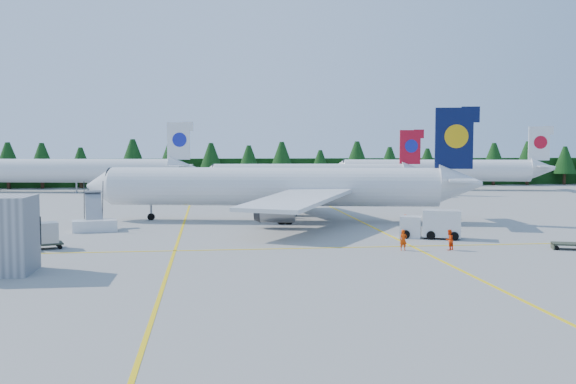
{
  "coord_description": "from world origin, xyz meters",
  "views": [
    {
      "loc": [
        -11.15,
        -58.65,
        8.46
      ],
      "look_at": [
        -2.47,
        11.75,
        3.5
      ],
      "focal_mm": 40.0,
      "sensor_mm": 36.0,
      "label": 1
    }
  ],
  "objects": [
    {
      "name": "taxi_stripe_a",
      "position": [
        -14.0,
        20.0,
        0.01
      ],
      "size": [
        0.25,
        120.0,
        0.01
      ],
      "primitive_type": "cube",
      "color": "yellow",
      "rests_on": "ground"
    },
    {
      "name": "airliner_red",
      "position": [
        5.83,
        54.19,
        3.47
      ],
      "size": [
        39.69,
        32.58,
        11.53
      ],
      "rotation": [
        0.0,
        0.0,
        -0.07
      ],
      "color": "silver",
      "rests_on": "ground"
    },
    {
      "name": "crew_b",
      "position": [
        8.43,
        -8.36,
        0.85
      ],
      "size": [
        1.05,
        1.01,
        1.7
      ],
      "primitive_type": "imported",
      "rotation": [
        0.0,
        0.0,
        3.78
      ],
      "color": "#EB3004",
      "rests_on": "ground"
    },
    {
      "name": "airstairs",
      "position": [
        -22.73,
        7.79,
        0.84
      ],
      "size": [
        4.67,
        6.34,
        3.88
      ],
      "rotation": [
        0.0,
        0.0,
        0.2
      ],
      "color": "silver",
      "rests_on": "ground"
    },
    {
      "name": "service_truck",
      "position": [
        9.32,
        -1.44,
        1.32
      ],
      "size": [
        5.86,
        3.94,
        2.66
      ],
      "rotation": [
        0.0,
        0.0,
        -0.39
      ],
      "color": "silver",
      "rests_on": "ground"
    },
    {
      "name": "uld_pair",
      "position": [
        -26.16,
        -3.77,
        1.24
      ],
      "size": [
        5.94,
        3.07,
        1.85
      ],
      "rotation": [
        0.0,
        0.0,
        0.34
      ],
      "color": "#323829",
      "rests_on": "ground"
    },
    {
      "name": "treeline_hedge",
      "position": [
        0.0,
        82.0,
        3.0
      ],
      "size": [
        220.0,
        4.0,
        6.0
      ],
      "primitive_type": "cube",
      "color": "black",
      "rests_on": "ground"
    },
    {
      "name": "ground",
      "position": [
        0.0,
        0.0,
        0.0
      ],
      "size": [
        320.0,
        320.0,
        0.0
      ],
      "primitive_type": "plane",
      "color": "gray",
      "rests_on": "ground"
    },
    {
      "name": "taxi_stripe_b",
      "position": [
        6.0,
        20.0,
        0.01
      ],
      "size": [
        0.25,
        120.0,
        0.01
      ],
      "primitive_type": "cube",
      "color": "yellow",
      "rests_on": "ground"
    },
    {
      "name": "taxi_stripe_cross",
      "position": [
        0.0,
        -6.0,
        0.01
      ],
      "size": [
        80.0,
        0.25,
        0.01
      ],
      "primitive_type": "cube",
      "color": "yellow",
      "rests_on": "ground"
    },
    {
      "name": "crew_c",
      "position": [
        8.69,
        4.42,
        0.81
      ],
      "size": [
        0.58,
        0.75,
        1.61
      ],
      "primitive_type": "imported",
      "rotation": [
        0.0,
        0.0,
        1.35
      ],
      "color": "#EF3905",
      "rests_on": "ground"
    },
    {
      "name": "airliner_far_left",
      "position": [
        -38.42,
        66.71,
        4.11
      ],
      "size": [
        44.76,
        11.58,
        13.1
      ],
      "rotation": [
        0.0,
        0.0,
        -0.17
      ],
      "color": "silver",
      "rests_on": "ground"
    },
    {
      "name": "airliner_navy",
      "position": [
        -4.66,
        14.23,
        3.87
      ],
      "size": [
        43.82,
        35.73,
        12.86
      ],
      "rotation": [
        0.0,
        0.0,
        -0.19
      ],
      "color": "silver",
      "rests_on": "ground"
    },
    {
      "name": "crew_a",
      "position": [
        4.64,
        -8.03,
        0.86
      ],
      "size": [
        0.64,
        0.44,
        1.72
      ],
      "primitive_type": "imported",
      "rotation": [
        0.0,
        0.0,
        0.04
      ],
      "color": "#DF3804",
      "rests_on": "ground"
    },
    {
      "name": "airliner_far_right",
      "position": [
        32.71,
        64.99,
        3.93
      ],
      "size": [
        42.54,
        12.68,
        12.53
      ],
      "rotation": [
        0.0,
        0.0,
        -0.22
      ],
      "color": "silver",
      "rests_on": "ground"
    }
  ]
}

